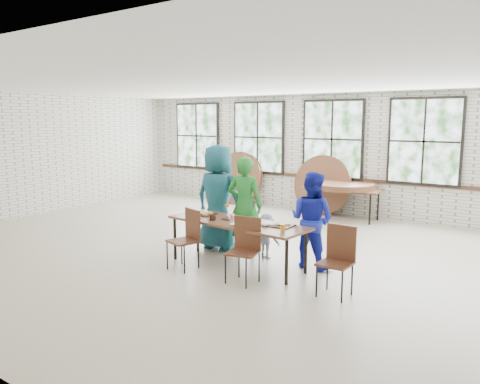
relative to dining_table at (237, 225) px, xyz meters
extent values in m
plane|color=#C3B49B|center=(-0.59, 0.52, -0.69)|extent=(12.00, 12.00, 0.00)
plane|color=white|center=(-0.59, 0.52, 2.31)|extent=(12.00, 12.00, 0.00)
plane|color=silver|center=(-0.59, 5.02, 0.81)|extent=(12.00, 0.00, 12.00)
plane|color=silver|center=(-6.59, 0.52, 0.81)|extent=(0.00, 9.00, 9.00)
cube|color=#422819|center=(-0.59, 4.99, 0.21)|extent=(11.80, 0.05, 0.08)
cube|color=black|center=(-4.99, 4.96, 1.19)|extent=(1.62, 0.05, 1.97)
cube|color=white|center=(-4.99, 4.93, 1.19)|extent=(1.50, 0.01, 1.85)
cube|color=black|center=(-2.79, 4.96, 1.19)|extent=(1.62, 0.05, 1.97)
cube|color=white|center=(-2.79, 4.93, 1.19)|extent=(1.50, 0.01, 1.85)
cube|color=black|center=(-0.59, 4.96, 1.19)|extent=(1.62, 0.05, 1.97)
cube|color=white|center=(-0.59, 4.93, 1.19)|extent=(1.50, 0.01, 1.85)
cube|color=black|center=(1.61, 4.96, 1.19)|extent=(1.62, 0.05, 1.97)
cube|color=white|center=(1.61, 4.93, 1.19)|extent=(1.50, 0.01, 1.85)
cube|color=brown|center=(0.00, 0.00, 0.03)|extent=(2.46, 0.99, 0.04)
cylinder|color=black|center=(-1.08, -0.30, -0.34)|extent=(0.05, 0.05, 0.70)
cylinder|color=black|center=(-1.08, 0.30, -0.34)|extent=(0.05, 0.05, 0.70)
cylinder|color=black|center=(1.08, -0.30, -0.34)|extent=(0.05, 0.05, 0.70)
cylinder|color=black|center=(1.08, 0.30, -0.34)|extent=(0.05, 0.05, 0.70)
cube|color=#522C1B|center=(-0.62, -0.61, -0.24)|extent=(0.52, 0.51, 0.03)
cube|color=#522C1B|center=(-0.57, -0.43, 0.01)|extent=(0.41, 0.16, 0.50)
cylinder|color=black|center=(-0.80, -0.78, -0.47)|extent=(0.02, 0.02, 0.44)
cylinder|color=black|center=(-0.80, -0.44, -0.47)|extent=(0.02, 0.02, 0.44)
cylinder|color=black|center=(-0.44, -0.78, -0.47)|extent=(0.02, 0.02, 0.44)
cylinder|color=black|center=(-0.44, -0.44, -0.47)|extent=(0.02, 0.02, 0.44)
cube|color=#522C1B|center=(0.52, -0.61, -0.24)|extent=(0.49, 0.47, 0.03)
cube|color=#522C1B|center=(0.49, -0.42, 0.01)|extent=(0.42, 0.11, 0.50)
cylinder|color=black|center=(0.34, -0.78, -0.47)|extent=(0.02, 0.02, 0.44)
cylinder|color=black|center=(0.34, -0.44, -0.47)|extent=(0.02, 0.02, 0.44)
cylinder|color=black|center=(0.70, -0.78, -0.47)|extent=(0.02, 0.02, 0.44)
cylinder|color=black|center=(0.70, -0.44, -0.47)|extent=(0.02, 0.02, 0.44)
cube|color=#522C1B|center=(1.83, -0.33, -0.24)|extent=(0.42, 0.41, 0.03)
cube|color=#522C1B|center=(1.83, -0.14, 0.01)|extent=(0.42, 0.04, 0.50)
cylinder|color=black|center=(1.65, -0.50, -0.47)|extent=(0.02, 0.02, 0.44)
cylinder|color=black|center=(1.65, -0.16, -0.47)|extent=(0.02, 0.02, 0.44)
cylinder|color=black|center=(2.01, -0.50, -0.47)|extent=(0.02, 0.02, 0.44)
cylinder|color=black|center=(2.01, -0.16, -0.47)|extent=(0.02, 0.02, 0.44)
imported|color=navy|center=(-0.88, 0.65, 0.27)|extent=(0.97, 0.66, 1.92)
imported|color=#217D2B|center=(-0.30, 0.65, 0.18)|extent=(0.72, 0.56, 1.73)
imported|color=#162647|center=(0.15, 0.65, -0.30)|extent=(0.51, 0.30, 0.77)
imported|color=#1824AE|center=(1.00, 0.65, 0.08)|extent=(0.79, 0.64, 1.55)
cube|color=brown|center=(-0.07, 4.47, 0.03)|extent=(1.84, 0.86, 0.04)
cylinder|color=black|center=(-0.85, 4.19, -0.34)|extent=(0.04, 0.04, 0.70)
cylinder|color=black|center=(-0.85, 4.74, -0.34)|extent=(0.04, 0.04, 0.70)
cylinder|color=black|center=(0.71, 4.19, -0.34)|extent=(0.04, 0.04, 0.70)
cylinder|color=black|center=(0.71, 4.74, -0.34)|extent=(0.04, 0.04, 0.70)
cube|color=black|center=(-0.83, 0.13, 0.06)|extent=(0.44, 0.33, 0.02)
cube|color=black|center=(-0.08, 0.13, 0.06)|extent=(0.44, 0.33, 0.02)
cube|color=black|center=(0.70, 0.12, 0.06)|extent=(0.44, 0.33, 0.02)
cylinder|color=black|center=(-0.37, -0.17, 0.10)|extent=(0.09, 0.09, 0.09)
cube|color=red|center=(0.04, -0.18, 0.11)|extent=(0.06, 0.06, 0.11)
cylinder|color=#1C81D2|center=(0.28, -0.10, 0.10)|extent=(0.07, 0.07, 0.10)
cylinder|color=orange|center=(0.94, -0.18, 0.11)|extent=(0.07, 0.07, 0.11)
cylinder|color=white|center=(0.40, -0.23, 0.10)|extent=(0.17, 0.17, 0.10)
ellipsoid|color=white|center=(0.13, -0.29, 0.08)|extent=(0.11, 0.11, 0.05)
ellipsoid|color=white|center=(0.55, -0.03, 0.08)|extent=(0.11, 0.11, 0.05)
cylinder|color=brown|center=(-0.07, 4.47, 0.07)|extent=(1.50, 1.50, 0.04)
cylinder|color=brown|center=(-0.07, 4.47, 0.12)|extent=(1.50, 1.50, 0.04)
cylinder|color=brown|center=(-0.07, 4.47, 0.16)|extent=(1.50, 1.50, 0.04)
cylinder|color=brown|center=(-3.31, 4.79, 0.05)|extent=(1.50, 0.38, 1.47)
cylinder|color=brown|center=(-3.29, 4.69, 0.05)|extent=(1.50, 0.38, 1.47)
cylinder|color=brown|center=(-0.79, 4.79, 0.05)|extent=(1.50, 0.35, 1.48)
cylinder|color=brown|center=(-0.70, 4.69, 0.05)|extent=(1.50, 0.33, 1.48)
camera|label=1|loc=(4.24, -5.98, 1.66)|focal=35.00mm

